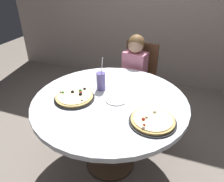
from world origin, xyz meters
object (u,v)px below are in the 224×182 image
(plate_small, at_px, (116,100))
(diner_child, at_px, (131,87))
(soda_cup, at_px, (101,81))
(chair_wooden, at_px, (137,77))
(pizza_veggie, at_px, (74,97))
(dining_table, at_px, (110,108))
(pizza_cheese, at_px, (153,121))

(plate_small, bearing_deg, diner_child, 95.30)
(soda_cup, bearing_deg, chair_wooden, 79.08)
(chair_wooden, xyz_separation_m, soda_cup, (-0.15, -0.78, 0.30))
(diner_child, relative_size, pizza_veggie, 3.21)
(dining_table, xyz_separation_m, chair_wooden, (0.02, 0.91, -0.13))
(dining_table, bearing_deg, pizza_veggie, -160.04)
(diner_child, relative_size, pizza_cheese, 3.19)
(pizza_veggie, bearing_deg, soda_cup, 58.06)
(pizza_cheese, bearing_deg, dining_table, 154.65)
(pizza_veggie, height_order, pizza_cheese, pizza_veggie)
(diner_child, bearing_deg, pizza_cheese, -66.06)
(pizza_cheese, bearing_deg, diner_child, 113.94)
(plate_small, bearing_deg, dining_table, 176.12)
(pizza_veggie, height_order, plate_small, pizza_veggie)
(soda_cup, distance_m, plate_small, 0.24)
(dining_table, xyz_separation_m, soda_cup, (-0.13, 0.13, 0.17))
(chair_wooden, height_order, pizza_veggie, chair_wooden)
(pizza_cheese, distance_m, soda_cup, 0.62)
(dining_table, distance_m, pizza_veggie, 0.31)
(dining_table, bearing_deg, diner_child, 91.02)
(dining_table, relative_size, diner_child, 1.20)
(soda_cup, height_order, plate_small, soda_cup)
(soda_cup, xyz_separation_m, plate_small, (0.19, -0.13, -0.08))
(soda_cup, bearing_deg, pizza_veggie, -121.94)
(chair_wooden, bearing_deg, pizza_cheese, -70.97)
(chair_wooden, distance_m, plate_small, 0.94)
(dining_table, relative_size, soda_cup, 4.20)
(pizza_veggie, xyz_separation_m, pizza_cheese, (0.67, -0.09, -0.00))
(chair_wooden, height_order, pizza_cheese, chair_wooden)
(dining_table, height_order, plate_small, plate_small)
(chair_wooden, height_order, diner_child, diner_child)
(chair_wooden, relative_size, plate_small, 5.28)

